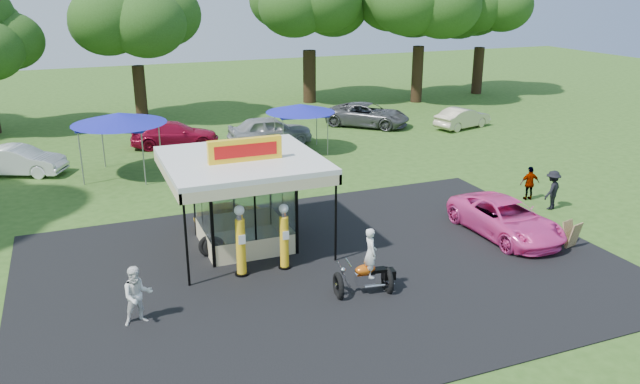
{
  "coord_description": "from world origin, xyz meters",
  "views": [
    {
      "loc": [
        -7.37,
        -15.78,
        9.32
      ],
      "look_at": [
        0.59,
        4.0,
        2.06
      ],
      "focal_mm": 35.0,
      "sensor_mm": 36.0,
      "label": 1
    }
  ],
  "objects_px": {
    "tent_east": "(300,109)",
    "bg_car_d": "(367,115)",
    "a_frame_sign": "(571,235)",
    "kiosk_car": "(230,213)",
    "spectator_east_b": "(530,183)",
    "bg_car_c": "(270,130)",
    "gas_pump_left": "(241,243)",
    "spectator_west": "(137,296)",
    "pink_sedan": "(506,218)",
    "spectator_east_a": "(552,190)",
    "tent_west": "(119,119)",
    "gas_station_kiosk": "(243,200)",
    "motorcycle": "(368,268)",
    "bg_car_a": "(19,161)",
    "bg_car_b": "(175,134)",
    "gas_pump_right": "(284,238)",
    "bg_car_e": "(462,118)"
  },
  "relations": [
    {
      "from": "gas_pump_left",
      "to": "bg_car_a",
      "type": "xyz_separation_m",
      "value": [
        -7.38,
        15.22,
        -0.45
      ]
    },
    {
      "from": "gas_pump_right",
      "to": "kiosk_car",
      "type": "height_order",
      "value": "gas_pump_right"
    },
    {
      "from": "gas_station_kiosk",
      "to": "motorcycle",
      "type": "height_order",
      "value": "gas_station_kiosk"
    },
    {
      "from": "gas_station_kiosk",
      "to": "a_frame_sign",
      "type": "bearing_deg",
      "value": -23.06
    },
    {
      "from": "tent_east",
      "to": "bg_car_d",
      "type": "bearing_deg",
      "value": 34.67
    },
    {
      "from": "a_frame_sign",
      "to": "bg_car_b",
      "type": "bearing_deg",
      "value": 105.11
    },
    {
      "from": "a_frame_sign",
      "to": "bg_car_b",
      "type": "distance_m",
      "value": 23.03
    },
    {
      "from": "motorcycle",
      "to": "bg_car_b",
      "type": "bearing_deg",
      "value": 104.81
    },
    {
      "from": "bg_car_c",
      "to": "tent_west",
      "type": "bearing_deg",
      "value": 113.52
    },
    {
      "from": "spectator_east_b",
      "to": "bg_car_d",
      "type": "height_order",
      "value": "bg_car_d"
    },
    {
      "from": "spectator_east_b",
      "to": "tent_west",
      "type": "distance_m",
      "value": 19.63
    },
    {
      "from": "motorcycle",
      "to": "gas_station_kiosk",
      "type": "bearing_deg",
      "value": 124.47
    },
    {
      "from": "gas_station_kiosk",
      "to": "bg_car_d",
      "type": "height_order",
      "value": "gas_station_kiosk"
    },
    {
      "from": "spectator_west",
      "to": "gas_pump_left",
      "type": "bearing_deg",
      "value": 22.83
    },
    {
      "from": "gas_station_kiosk",
      "to": "motorcycle",
      "type": "relative_size",
      "value": 2.38
    },
    {
      "from": "kiosk_car",
      "to": "bg_car_e",
      "type": "relative_size",
      "value": 0.68
    },
    {
      "from": "tent_east",
      "to": "pink_sedan",
      "type": "bearing_deg",
      "value": -78.64
    },
    {
      "from": "tent_west",
      "to": "spectator_east_b",
      "type": "bearing_deg",
      "value": -32.72
    },
    {
      "from": "pink_sedan",
      "to": "bg_car_c",
      "type": "xyz_separation_m",
      "value": [
        -4.09,
        16.85,
        0.15
      ]
    },
    {
      "from": "pink_sedan",
      "to": "spectator_west",
      "type": "bearing_deg",
      "value": -175.17
    },
    {
      "from": "kiosk_car",
      "to": "pink_sedan",
      "type": "bearing_deg",
      "value": -117.87
    },
    {
      "from": "a_frame_sign",
      "to": "bg_car_a",
      "type": "bearing_deg",
      "value": 124.31
    },
    {
      "from": "spectator_west",
      "to": "spectator_east_a",
      "type": "relative_size",
      "value": 1.04
    },
    {
      "from": "pink_sedan",
      "to": "spectator_east_b",
      "type": "relative_size",
      "value": 3.28
    },
    {
      "from": "bg_car_c",
      "to": "tent_west",
      "type": "distance_m",
      "value": 9.55
    },
    {
      "from": "spectator_west",
      "to": "bg_car_d",
      "type": "bearing_deg",
      "value": 44.82
    },
    {
      "from": "gas_pump_right",
      "to": "bg_car_d",
      "type": "distance_m",
      "value": 22.35
    },
    {
      "from": "gas_station_kiosk",
      "to": "pink_sedan",
      "type": "height_order",
      "value": "gas_station_kiosk"
    },
    {
      "from": "spectator_east_b",
      "to": "tent_east",
      "type": "bearing_deg",
      "value": -48.37
    },
    {
      "from": "motorcycle",
      "to": "bg_car_a",
      "type": "height_order",
      "value": "motorcycle"
    },
    {
      "from": "gas_pump_left",
      "to": "motorcycle",
      "type": "bearing_deg",
      "value": -38.86
    },
    {
      "from": "kiosk_car",
      "to": "spectator_east_a",
      "type": "relative_size",
      "value": 1.65
    },
    {
      "from": "spectator_east_a",
      "to": "bg_car_c",
      "type": "relative_size",
      "value": 0.34
    },
    {
      "from": "gas_station_kiosk",
      "to": "bg_car_c",
      "type": "relative_size",
      "value": 1.08
    },
    {
      "from": "pink_sedan",
      "to": "bg_car_b",
      "type": "distance_m",
      "value": 20.68
    },
    {
      "from": "spectator_east_a",
      "to": "bg_car_a",
      "type": "distance_m",
      "value": 25.52
    },
    {
      "from": "gas_pump_right",
      "to": "gas_pump_left",
      "type": "bearing_deg",
      "value": 179.03
    },
    {
      "from": "spectator_east_a",
      "to": "spectator_east_b",
      "type": "distance_m",
      "value": 1.32
    },
    {
      "from": "spectator_west",
      "to": "tent_west",
      "type": "height_order",
      "value": "tent_west"
    },
    {
      "from": "a_frame_sign",
      "to": "spectator_east_a",
      "type": "distance_m",
      "value": 4.18
    },
    {
      "from": "a_frame_sign",
      "to": "spectator_west",
      "type": "distance_m",
      "value": 15.32
    },
    {
      "from": "bg_car_d",
      "to": "bg_car_c",
      "type": "bearing_deg",
      "value": 149.08
    },
    {
      "from": "a_frame_sign",
      "to": "kiosk_car",
      "type": "relative_size",
      "value": 0.35
    },
    {
      "from": "gas_pump_right",
      "to": "pink_sedan",
      "type": "bearing_deg",
      "value": -2.5
    },
    {
      "from": "spectator_east_b",
      "to": "bg_car_c",
      "type": "bearing_deg",
      "value": -48.66
    },
    {
      "from": "bg_car_d",
      "to": "tent_east",
      "type": "relative_size",
      "value": 1.43
    },
    {
      "from": "bg_car_d",
      "to": "motorcycle",
      "type": "bearing_deg",
      "value": -163.42
    },
    {
      "from": "motorcycle",
      "to": "tent_west",
      "type": "height_order",
      "value": "tent_west"
    },
    {
      "from": "bg_car_d",
      "to": "gas_pump_right",
      "type": "bearing_deg",
      "value": -170.63
    },
    {
      "from": "bg_car_c",
      "to": "gas_pump_left",
      "type": "bearing_deg",
      "value": 162.07
    }
  ]
}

